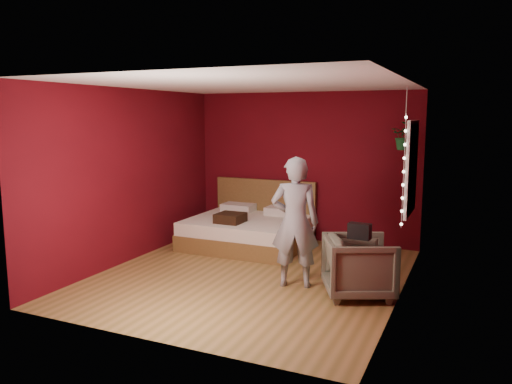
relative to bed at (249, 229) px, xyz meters
name	(u,v)px	position (x,y,z in m)	size (l,w,h in m)	color
floor	(251,275)	(0.71, -1.48, -0.27)	(4.50, 4.50, 0.00)	olive
room_walls	(251,155)	(0.71, -1.48, 1.41)	(4.04, 4.54, 2.62)	#550911
window	(411,168)	(2.67, -0.58, 1.23)	(0.05, 0.97, 1.27)	white
fairy_lights	(404,172)	(2.65, -1.10, 1.23)	(0.04, 0.04, 1.45)	silver
bed	(249,229)	(0.00, 0.00, 0.00)	(1.91, 1.63, 1.05)	brown
person	(295,222)	(1.40, -1.63, 0.57)	(0.62, 0.40, 1.69)	gray
armchair	(359,266)	(2.24, -1.65, 0.10)	(0.79, 0.81, 0.74)	#565244
handbag	(360,231)	(2.26, -1.75, 0.56)	(0.26, 0.13, 0.19)	black
throw_pillow	(230,218)	(-0.12, -0.47, 0.28)	(0.42, 0.42, 0.15)	#311E10
hanging_plant	(405,136)	(2.51, -0.05, 1.63)	(0.37, 0.32, 0.90)	silver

